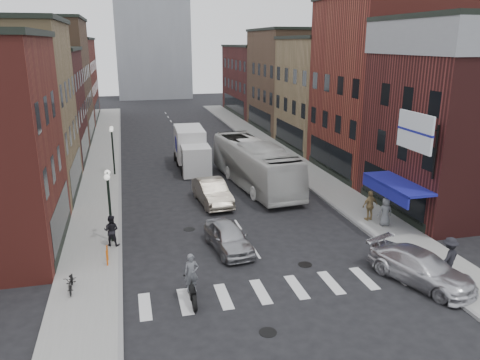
# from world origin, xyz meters

# --- Properties ---
(ground) EXTENTS (160.00, 160.00, 0.00)m
(ground) POSITION_xyz_m (0.00, 0.00, 0.00)
(ground) COLOR black
(ground) RESTS_ON ground
(sidewalk_left) EXTENTS (3.00, 74.00, 0.15)m
(sidewalk_left) POSITION_xyz_m (-8.50, 22.00, 0.07)
(sidewalk_left) COLOR gray
(sidewalk_left) RESTS_ON ground
(sidewalk_right) EXTENTS (3.00, 74.00, 0.15)m
(sidewalk_right) POSITION_xyz_m (8.50, 22.00, 0.07)
(sidewalk_right) COLOR gray
(sidewalk_right) RESTS_ON ground
(curb_left) EXTENTS (0.20, 74.00, 0.16)m
(curb_left) POSITION_xyz_m (-7.00, 22.00, 0.00)
(curb_left) COLOR gray
(curb_left) RESTS_ON ground
(curb_right) EXTENTS (0.20, 74.00, 0.16)m
(curb_right) POSITION_xyz_m (7.00, 22.00, 0.00)
(curb_right) COLOR gray
(curb_right) RESTS_ON ground
(crosswalk_stripes) EXTENTS (12.00, 2.20, 0.01)m
(crosswalk_stripes) POSITION_xyz_m (0.00, -3.00, 0.00)
(crosswalk_stripes) COLOR silver
(crosswalk_stripes) RESTS_ON ground
(bldg_left_mid_b) EXTENTS (10.30, 10.20, 10.30)m
(bldg_left_mid_b) POSITION_xyz_m (-14.99, 24.00, 5.15)
(bldg_left_mid_b) COLOR #421817
(bldg_left_mid_b) RESTS_ON ground
(bldg_left_far_a) EXTENTS (10.30, 12.20, 13.30)m
(bldg_left_far_a) POSITION_xyz_m (-14.99, 35.00, 6.65)
(bldg_left_far_a) COLOR brown
(bldg_left_far_a) RESTS_ON ground
(bldg_left_far_b) EXTENTS (10.30, 16.20, 11.30)m
(bldg_left_far_b) POSITION_xyz_m (-14.99, 49.00, 5.65)
(bldg_left_far_b) COLOR maroon
(bldg_left_far_b) RESTS_ON ground
(bldg_right_corner) EXTENTS (10.30, 9.20, 12.30)m
(bldg_right_corner) POSITION_xyz_m (14.99, 4.50, 6.15)
(bldg_right_corner) COLOR #421817
(bldg_right_corner) RESTS_ON ground
(bldg_right_mid_a) EXTENTS (10.30, 10.20, 14.30)m
(bldg_right_mid_a) POSITION_xyz_m (15.00, 14.00, 7.15)
(bldg_right_mid_a) COLOR maroon
(bldg_right_mid_a) RESTS_ON ground
(bldg_right_mid_b) EXTENTS (10.30, 10.20, 11.30)m
(bldg_right_mid_b) POSITION_xyz_m (14.99, 24.00, 5.65)
(bldg_right_mid_b) COLOR olive
(bldg_right_mid_b) RESTS_ON ground
(bldg_right_far_a) EXTENTS (10.30, 12.20, 12.30)m
(bldg_right_far_a) POSITION_xyz_m (14.99, 35.00, 6.15)
(bldg_right_far_a) COLOR brown
(bldg_right_far_a) RESTS_ON ground
(bldg_right_far_b) EXTENTS (10.30, 16.20, 10.30)m
(bldg_right_far_b) POSITION_xyz_m (14.99, 49.00, 5.15)
(bldg_right_far_b) COLOR #421817
(bldg_right_far_b) RESTS_ON ground
(awning_blue) EXTENTS (1.80, 5.00, 0.78)m
(awning_blue) POSITION_xyz_m (8.93, 2.50, 2.63)
(awning_blue) COLOR navy
(awning_blue) RESTS_ON ground
(billboard_sign) EXTENTS (1.52, 3.00, 3.70)m
(billboard_sign) POSITION_xyz_m (8.59, 0.50, 6.13)
(billboard_sign) COLOR black
(billboard_sign) RESTS_ON ground
(streetlamp_near) EXTENTS (0.32, 1.22, 4.11)m
(streetlamp_near) POSITION_xyz_m (-7.40, 4.00, 2.91)
(streetlamp_near) COLOR black
(streetlamp_near) RESTS_ON ground
(streetlamp_far) EXTENTS (0.32, 1.22, 4.11)m
(streetlamp_far) POSITION_xyz_m (-7.40, 18.00, 2.91)
(streetlamp_far) COLOR black
(streetlamp_far) RESTS_ON ground
(bike_rack) EXTENTS (0.08, 0.68, 0.80)m
(bike_rack) POSITION_xyz_m (-7.60, 1.30, 0.55)
(bike_rack) COLOR #D8590C
(bike_rack) RESTS_ON sidewalk_left
(box_truck) EXTENTS (2.61, 7.93, 3.42)m
(box_truck) POSITION_xyz_m (-0.80, 19.00, 1.69)
(box_truck) COLOR silver
(box_truck) RESTS_ON ground
(motorcycle_rider) EXTENTS (0.63, 2.20, 2.24)m
(motorcycle_rider) POSITION_xyz_m (-4.00, -3.11, 1.05)
(motorcycle_rider) COLOR black
(motorcycle_rider) RESTS_ON ground
(transit_bus) EXTENTS (4.15, 12.65, 3.46)m
(transit_bus) POSITION_xyz_m (3.15, 12.57, 1.73)
(transit_bus) COLOR silver
(transit_bus) RESTS_ON ground
(sedan_left_near) EXTENTS (2.29, 4.52, 1.48)m
(sedan_left_near) POSITION_xyz_m (-1.35, 1.62, 0.74)
(sedan_left_near) COLOR #A8A9AD
(sedan_left_near) RESTS_ON ground
(sedan_left_far) EXTENTS (2.19, 5.19, 1.67)m
(sedan_left_far) POSITION_xyz_m (-0.80, 9.23, 0.83)
(sedan_left_far) COLOR #AB9F8B
(sedan_left_far) RESTS_ON ground
(curb_car) EXTENTS (3.80, 5.55, 1.49)m
(curb_car) POSITION_xyz_m (6.50, -3.95, 0.75)
(curb_car) COLOR silver
(curb_car) RESTS_ON ground
(parked_bicycle) EXTENTS (0.59, 1.55, 0.81)m
(parked_bicycle) POSITION_xyz_m (-9.08, -1.10, 0.55)
(parked_bicycle) COLOR black
(parked_bicycle) RESTS_ON sidewalk_left
(ped_left_solo) EXTENTS (0.95, 0.73, 1.71)m
(ped_left_solo) POSITION_xyz_m (-7.40, 3.42, 1.01)
(ped_left_solo) COLOR black
(ped_left_solo) RESTS_ON sidewalk_left
(ped_right_a) EXTENTS (1.40, 1.09, 1.95)m
(ped_right_a) POSITION_xyz_m (7.92, -3.98, 1.12)
(ped_right_a) COLOR black
(ped_right_a) RESTS_ON sidewalk_right
(ped_right_b) EXTENTS (1.19, 0.76, 1.88)m
(ped_right_b) POSITION_xyz_m (7.98, 3.47, 1.09)
(ped_right_b) COLOR #947A4B
(ped_right_b) RESTS_ON sidewalk_right
(ped_right_c) EXTENTS (0.90, 0.63, 1.75)m
(ped_right_c) POSITION_xyz_m (8.41, 2.42, 1.03)
(ped_right_c) COLOR #5A5D62
(ped_right_c) RESTS_ON sidewalk_right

